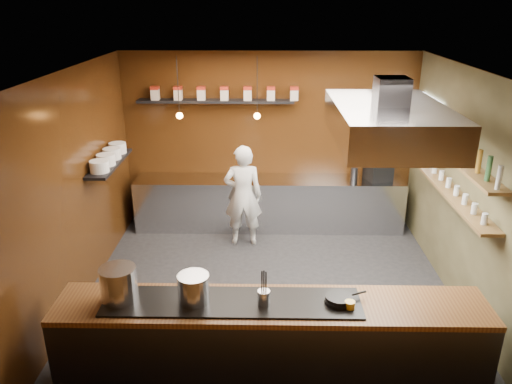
{
  "coord_description": "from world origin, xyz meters",
  "views": [
    {
      "loc": [
        -0.08,
        -5.88,
        3.79
      ],
      "look_at": [
        -0.19,
        0.4,
        1.35
      ],
      "focal_mm": 35.0,
      "sensor_mm": 36.0,
      "label": 1
    }
  ],
  "objects_px": {
    "stockpot_small": "(194,288)",
    "espresso_machine": "(378,169)",
    "chef": "(243,196)",
    "stockpot_large": "(119,284)",
    "extractor_hood": "(389,122)"
  },
  "relations": [
    {
      "from": "stockpot_large",
      "to": "espresso_machine",
      "type": "bearing_deg",
      "value": 48.04
    },
    {
      "from": "stockpot_large",
      "to": "chef",
      "type": "bearing_deg",
      "value": 70.38
    },
    {
      "from": "stockpot_small",
      "to": "chef",
      "type": "distance_m",
      "value": 3.18
    },
    {
      "from": "extractor_hood",
      "to": "espresso_machine",
      "type": "distance_m",
      "value": 3.0
    },
    {
      "from": "extractor_hood",
      "to": "chef",
      "type": "relative_size",
      "value": 1.19
    },
    {
      "from": "espresso_machine",
      "to": "stockpot_large",
      "type": "bearing_deg",
      "value": -148.45
    },
    {
      "from": "espresso_machine",
      "to": "chef",
      "type": "height_order",
      "value": "chef"
    },
    {
      "from": "chef",
      "to": "espresso_machine",
      "type": "bearing_deg",
      "value": -166.31
    },
    {
      "from": "espresso_machine",
      "to": "chef",
      "type": "xyz_separation_m",
      "value": [
        -2.28,
        -0.65,
        -0.26
      ]
    },
    {
      "from": "extractor_hood",
      "to": "espresso_machine",
      "type": "bearing_deg",
      "value": 77.87
    },
    {
      "from": "stockpot_small",
      "to": "espresso_machine",
      "type": "relative_size",
      "value": 0.81
    },
    {
      "from": "stockpot_large",
      "to": "stockpot_small",
      "type": "xyz_separation_m",
      "value": [
        0.76,
        -0.02,
        -0.03
      ]
    },
    {
      "from": "stockpot_small",
      "to": "espresso_machine",
      "type": "xyz_separation_m",
      "value": [
        2.64,
        3.79,
        0.01
      ]
    },
    {
      "from": "stockpot_small",
      "to": "espresso_machine",
      "type": "height_order",
      "value": "espresso_machine"
    },
    {
      "from": "chef",
      "to": "stockpot_large",
      "type": "bearing_deg",
      "value": 68.2
    }
  ]
}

